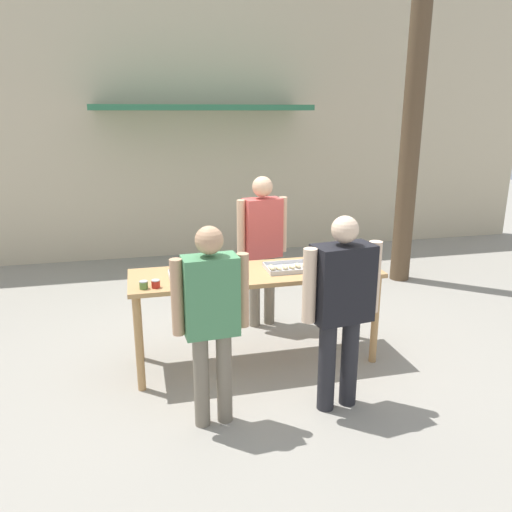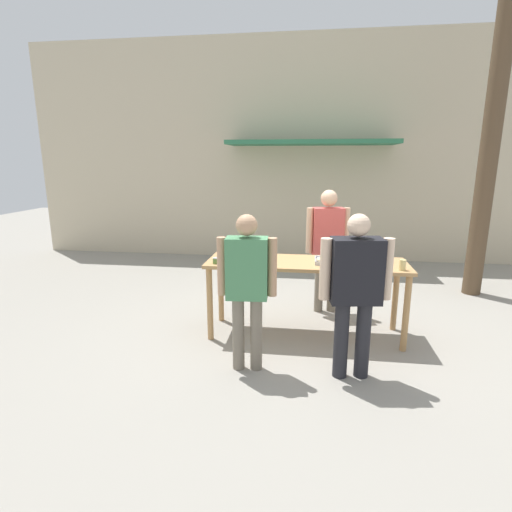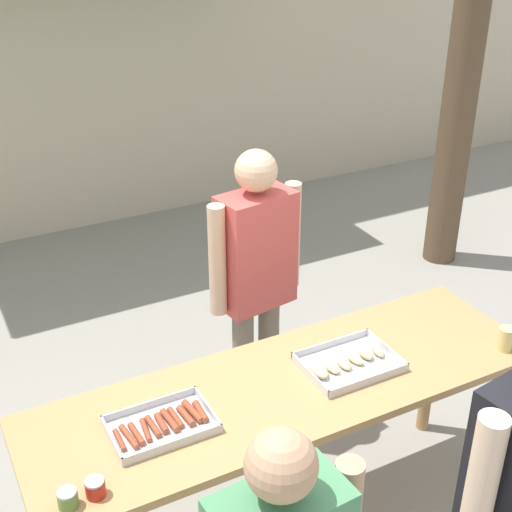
# 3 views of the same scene
# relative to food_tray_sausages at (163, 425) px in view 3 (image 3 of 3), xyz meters

# --- Properties ---
(serving_table) EXTENTS (2.33, 0.71, 0.91)m
(serving_table) POSITION_rel_food_tray_sausages_xyz_m (0.59, 0.01, -0.13)
(serving_table) COLOR tan
(serving_table) RESTS_ON ground
(food_tray_sausages) EXTENTS (0.42, 0.27, 0.04)m
(food_tray_sausages) POSITION_rel_food_tray_sausages_xyz_m (0.00, 0.00, 0.00)
(food_tray_sausages) COLOR silver
(food_tray_sausages) RESTS_ON serving_table
(food_tray_buns) EXTENTS (0.42, 0.32, 0.05)m
(food_tray_buns) POSITION_rel_food_tray_sausages_xyz_m (0.89, 0.00, 0.00)
(food_tray_buns) COLOR silver
(food_tray_buns) RESTS_ON serving_table
(condiment_jar_mustard) EXTENTS (0.07, 0.07, 0.07)m
(condiment_jar_mustard) POSITION_rel_food_tray_sausages_xyz_m (-0.44, -0.23, 0.02)
(condiment_jar_mustard) COLOR #567A38
(condiment_jar_mustard) RESTS_ON serving_table
(condiment_jar_ketchup) EXTENTS (0.07, 0.07, 0.07)m
(condiment_jar_ketchup) POSITION_rel_food_tray_sausages_xyz_m (-0.34, -0.22, 0.02)
(condiment_jar_ketchup) COLOR #B22319
(condiment_jar_ketchup) RESTS_ON serving_table
(beer_cup) EXTENTS (0.07, 0.07, 0.12)m
(beer_cup) POSITION_rel_food_tray_sausages_xyz_m (1.61, -0.23, 0.04)
(beer_cup) COLOR #DBC67A
(beer_cup) RESTS_ON serving_table
(person_server_behind_table) EXTENTS (0.58, 0.28, 1.69)m
(person_server_behind_table) POSITION_rel_food_tray_sausages_xyz_m (0.85, 0.83, 0.08)
(person_server_behind_table) COLOR #756B5B
(person_server_behind_table) RESTS_ON ground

